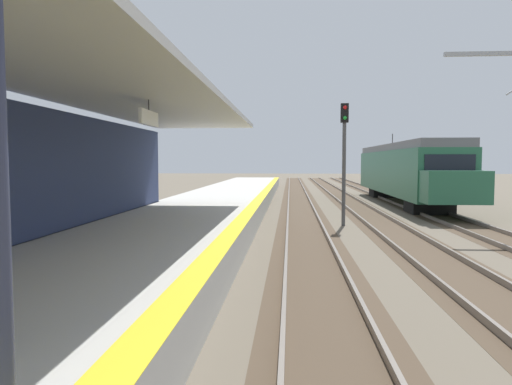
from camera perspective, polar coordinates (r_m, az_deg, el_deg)
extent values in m
cube|color=#B7B5AD|center=(15.73, -9.88, -4.73)|extent=(5.00, 80.00, 0.90)
cube|color=yellow|center=(15.28, -1.67, -3.21)|extent=(0.50, 80.00, 0.01)
cube|color=#B2B2AD|center=(10.47, -18.14, 12.35)|extent=(4.40, 24.00, 0.16)
cube|color=white|center=(12.15, -12.71, 8.70)|extent=(0.08, 1.40, 0.36)
cylinder|color=#333333|center=(12.18, -12.73, 10.18)|extent=(0.03, 0.03, 0.27)
cube|color=#4C3D2D|center=(19.30, 5.93, -4.46)|extent=(2.34, 120.00, 0.01)
cube|color=slate|center=(19.28, 3.78, -4.22)|extent=(0.08, 120.00, 0.15)
cube|color=slate|center=(19.32, 8.07, -4.23)|extent=(0.08, 120.00, 0.15)
cube|color=#4C3D2D|center=(19.70, 15.89, -4.42)|extent=(2.34, 120.00, 0.01)
cube|color=slate|center=(19.56, 13.82, -4.21)|extent=(0.08, 120.00, 0.15)
cube|color=slate|center=(19.85, 17.93, -4.17)|extent=(0.08, 120.00, 0.15)
cube|color=#4C3D2D|center=(20.67, 25.18, -4.26)|extent=(2.34, 120.00, 0.01)
cube|color=slate|center=(20.41, 23.30, -4.08)|extent=(0.08, 120.00, 0.15)
cube|color=slate|center=(20.93, 27.03, -4.00)|extent=(0.08, 120.00, 0.15)
cube|color=#286647|center=(32.63, 17.27, 2.37)|extent=(2.90, 18.00, 2.70)
cube|color=slate|center=(32.64, 17.32, 5.13)|extent=(2.67, 18.00, 0.44)
cube|color=black|center=(23.93, 22.20, 2.80)|extent=(2.32, 0.06, 1.21)
cube|color=#286647|center=(23.22, 22.74, 0.60)|extent=(2.78, 1.60, 1.49)
cube|color=black|center=(32.99, 19.76, 3.04)|extent=(0.04, 15.84, 0.86)
cylinder|color=#333333|center=(36.17, 16.04, 6.06)|extent=(0.06, 0.06, 0.90)
cube|color=black|center=(27.07, 20.01, -1.56)|extent=(2.18, 2.20, 0.72)
cube|color=black|center=(38.42, 15.24, 0.04)|extent=(2.18, 2.20, 0.72)
cylinder|color=#4C4C4C|center=(20.64, 10.48, 2.15)|extent=(0.16, 0.16, 4.40)
cube|color=black|center=(20.73, 10.57, 9.35)|extent=(0.32, 0.24, 0.80)
sphere|color=red|center=(20.62, 10.62, 9.99)|extent=(0.16, 0.16, 0.16)
sphere|color=green|center=(20.57, 10.61, 8.78)|extent=(0.16, 0.16, 0.16)
cube|color=#9EA3A8|center=(21.36, 27.95, 14.51)|extent=(4.80, 0.16, 0.16)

